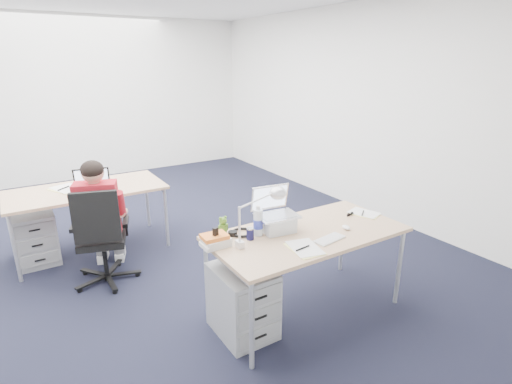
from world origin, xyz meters
TOP-DOWN VIEW (x-y plane):
  - floor at (0.00, 0.00)m, footprint 7.00×7.00m
  - room at (0.00, 0.00)m, footprint 6.02×7.02m
  - desk_near at (0.73, -1.84)m, footprint 1.60×0.80m
  - desk_far at (-0.57, 0.34)m, footprint 1.60×0.80m
  - office_chair at (-0.61, -0.45)m, footprint 0.77×0.77m
  - seated_person at (-0.56, -0.29)m, footprint 0.53×0.73m
  - drawer_pedestal_near at (0.13, -1.81)m, footprint 0.40×0.50m
  - drawer_pedestal_far at (-1.13, 0.38)m, footprint 0.40×0.50m
  - silver_laptop at (0.54, -1.68)m, footprint 0.36×0.30m
  - wireless_keyboard at (0.78, -2.04)m, footprint 0.28×0.15m
  - computer_mouse at (1.04, -1.96)m, footprint 0.07×0.09m
  - headphones at (0.26, -1.59)m, footprint 0.26×0.22m
  - can_koozie at (0.27, -1.71)m, footprint 0.07×0.07m
  - water_bottle at (0.36, -1.67)m, footprint 0.10×0.10m
  - bear_figurine at (0.12, -1.53)m, footprint 0.10×0.09m
  - book_stack at (-0.02, -1.67)m, footprint 0.23×0.19m
  - cordless_phone at (-0.02, -1.68)m, footprint 0.05×0.04m
  - papers_left at (0.51, -2.07)m, footprint 0.25×0.32m
  - papers_right at (1.42, -1.80)m, footprint 0.26×0.30m
  - sunglasses at (1.28, -1.76)m, footprint 0.09×0.05m
  - desk_lamp at (0.26, -1.79)m, footprint 0.41×0.25m
  - dark_laptop at (-0.55, 0.13)m, footprint 0.43×0.42m
  - far_cup at (-0.32, 0.48)m, footprint 0.09×0.09m
  - far_papers at (-0.76, 0.42)m, footprint 0.35×0.40m

SIDE VIEW (x-z plane):
  - floor at x=0.00m, z-range 0.00..0.00m
  - drawer_pedestal_near at x=0.13m, z-range 0.00..0.55m
  - drawer_pedestal_far at x=-1.13m, z-range 0.00..0.55m
  - office_chair at x=-0.61m, z-range -0.21..0.76m
  - seated_person at x=-0.56m, z-range 0.00..1.19m
  - desk_near at x=0.73m, z-range 0.32..1.05m
  - desk_far at x=-0.57m, z-range 0.32..1.05m
  - papers_right at x=1.42m, z-range 0.73..0.74m
  - far_papers at x=-0.76m, z-range 0.73..0.74m
  - papers_left at x=0.51m, z-range 0.73..0.74m
  - wireless_keyboard at x=0.78m, z-range 0.73..0.74m
  - sunglasses at x=1.28m, z-range 0.73..0.75m
  - computer_mouse at x=1.04m, z-range 0.73..0.76m
  - headphones at x=0.26m, z-range 0.73..0.77m
  - book_stack at x=-0.02m, z-range 0.73..0.82m
  - far_cup at x=-0.32m, z-range 0.73..0.83m
  - can_koozie at x=0.27m, z-range 0.73..0.83m
  - cordless_phone at x=-0.02m, z-range 0.73..0.88m
  - bear_figurine at x=0.12m, z-range 0.73..0.89m
  - water_bottle at x=0.36m, z-range 0.73..0.98m
  - dark_laptop at x=-0.55m, z-range 0.73..0.99m
  - silver_laptop at x=0.54m, z-range 0.73..1.08m
  - desk_lamp at x=0.26m, z-range 0.73..1.17m
  - room at x=0.00m, z-range 0.31..3.12m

